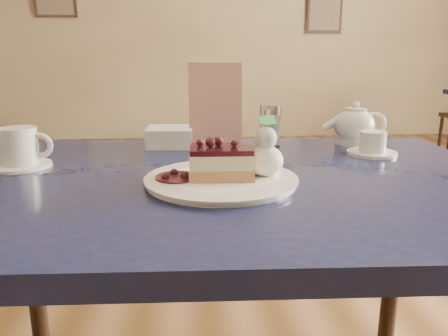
{
  "coord_description": "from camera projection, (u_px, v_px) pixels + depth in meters",
  "views": [
    {
      "loc": [
        0.07,
        -0.72,
        1.05
      ],
      "look_at": [
        0.13,
        0.06,
        0.85
      ],
      "focal_mm": 35.0,
      "sensor_mm": 36.0,
      "label": 1
    }
  ],
  "objects": [
    {
      "name": "tea_set",
      "position": [
        357.0,
        130.0,
        1.25
      ],
      "size": [
        0.17,
        0.27,
        0.11
      ],
      "color": "white",
      "rests_on": "main_table"
    },
    {
      "name": "berry_sauce",
      "position": [
        176.0,
        177.0,
        0.88
      ],
      "size": [
        0.09,
        0.09,
        0.01
      ],
      "primitive_type": "cylinder",
      "color": "black",
      "rests_on": "dessert_plate"
    },
    {
      "name": "whipped_cream",
      "position": [
        265.0,
        161.0,
        0.9
      ],
      "size": [
        0.07,
        0.07,
        0.07
      ],
      "color": "white",
      "rests_on": "dessert_plate"
    },
    {
      "name": "main_table",
      "position": [
        220.0,
        213.0,
        0.96
      ],
      "size": [
        1.31,
        0.9,
        0.8
      ],
      "rotation": [
        0.0,
        0.0,
        -0.04
      ],
      "color": "#161A41",
      "rests_on": "ground"
    },
    {
      "name": "coffee_set",
      "position": [
        20.0,
        150.0,
        1.01
      ],
      "size": [
        0.15,
        0.14,
        0.09
      ],
      "color": "white",
      "rests_on": "main_table"
    },
    {
      "name": "dessert_plate",
      "position": [
        221.0,
        180.0,
        0.89
      ],
      "size": [
        0.3,
        0.3,
        0.01
      ],
      "primitive_type": "cylinder",
      "color": "white",
      "rests_on": "main_table"
    },
    {
      "name": "menu_card",
      "position": [
        215.0,
        105.0,
        1.24
      ],
      "size": [
        0.15,
        0.04,
        0.23
      ],
      "primitive_type": "cube",
      "rotation": [
        0.0,
        0.0,
        -0.04
      ],
      "color": "white",
      "rests_on": "main_table"
    },
    {
      "name": "cheesecake_slice",
      "position": [
        221.0,
        162.0,
        0.88
      ],
      "size": [
        0.13,
        0.1,
        0.06
      ],
      "rotation": [
        0.0,
        0.0,
        -0.04
      ],
      "color": "tan",
      "rests_on": "dessert_plate"
    },
    {
      "name": "sugar_shaker",
      "position": [
        270.0,
        125.0,
        1.25
      ],
      "size": [
        0.06,
        0.06,
        0.12
      ],
      "color": "white",
      "rests_on": "main_table"
    },
    {
      "name": "napkin_stack",
      "position": [
        170.0,
        137.0,
        1.25
      ],
      "size": [
        0.13,
        0.13,
        0.05
      ],
      "primitive_type": "cube",
      "rotation": [
        0.0,
        0.0,
        -0.04
      ],
      "color": "white",
      "rests_on": "main_table"
    }
  ]
}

